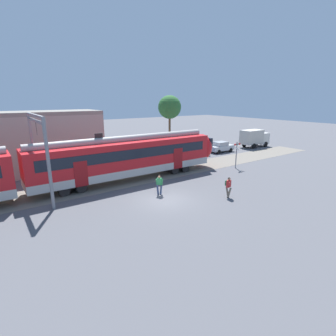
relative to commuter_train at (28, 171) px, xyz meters
The scene contains 10 objects.
ground_plane 10.89m from the commuter_train, 37.62° to the right, with size 160.00×160.00×0.00m, color #515156.
commuter_train is the anchor object (origin of this frame).
pedestrian_green 10.25m from the commuter_train, 30.75° to the right, with size 0.71×0.51×1.67m.
pedestrian_red 15.70m from the commuter_train, 34.51° to the right, with size 0.54×0.69×1.67m.
parked_car_blue 21.44m from the commuter_train, 11.97° to the left, with size 4.03×1.82×1.54m.
parked_car_silver 26.38m from the commuter_train, ahead, with size 4.00×1.76×1.54m.
box_truck 33.70m from the commuter_train, ahead, with size 5.30×2.22×2.82m.
catenary_gantry 2.26m from the commuter_train, ahead, with size 0.24×6.64×6.53m.
crossing_signal 20.74m from the commuter_train, ahead, with size 0.96×0.22×3.00m.
street_tree_right 22.90m from the commuter_train, 25.35° to the left, with size 3.38×3.38×8.16m.
Camera 1 is at (-10.85, -15.75, 7.66)m, focal length 28.00 mm.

